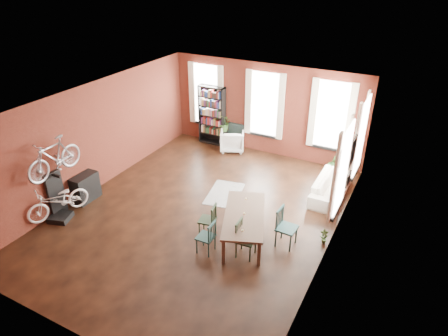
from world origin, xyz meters
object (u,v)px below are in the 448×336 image
Objects in this scene: dining_chair_a at (206,237)px; dining_chair_b at (207,220)px; plant_stand at (224,138)px; bicycle_floor at (55,188)px; console_table at (85,188)px; bike_trainer at (60,217)px; dining_chair_c at (246,239)px; white_armchair at (232,139)px; cream_sofa at (332,184)px; bookshelf at (212,115)px; dining_table at (244,226)px; dining_chair_d at (287,228)px.

dining_chair_a is 0.98× the size of dining_chair_b.
plant_stand is 6.51m from bicycle_floor.
dining_chair_a is 4.25m from console_table.
bike_trainer is 0.91× the size of plant_stand.
dining_chair_c is 5.84m from white_armchair.
white_armchair is (-2.91, 5.06, -0.04)m from dining_chair_c.
bookshelf is at bearing 71.05° from cream_sofa.
dining_chair_a is at bearing 152.82° from cream_sofa.
dining_table is 2.65× the size of console_table.
dining_chair_d is 0.46× the size of bookshelf.
bike_trainer is 0.65× the size of console_table.
dining_chair_b is 3.94m from console_table.
dining_chair_b reaches higher than dining_table.
white_armchair is at bearing -160.46° from dining_chair_a.
console_table is at bearing -96.21° from dining_chair_a.
dining_chair_a is 5.73m from white_armchair.
dining_chair_a is 0.85× the size of dining_chair_d.
bike_trainer is at bearing -94.29° from bicycle_floor.
dining_chair_a is at bearing 27.79° from bicycle_floor.
cream_sofa is 4.76m from plant_stand.
dining_chair_c is 0.57× the size of bicycle_floor.
bicycle_floor is at bearing -83.67° from console_table.
bookshelf is (-2.65, 4.99, 0.66)m from dining_chair_b.
plant_stand is at bearing 69.12° from cream_sofa.
dining_chair_d is 0.48× the size of cream_sofa.
bicycle_floor is at bearing -81.65° from dining_chair_a.
dining_chair_a is 4.20m from bicycle_floor.
dining_chair_c is 0.45× the size of cream_sofa.
dining_chair_c is at bearing 29.58° from bicycle_floor.
dining_chair_a reaches higher than console_table.
console_table is at bearing -108.91° from plant_stand.
dining_chair_a is 4.38m from cream_sofa.
console_table is at bearing 119.33° from cream_sofa.
dining_chair_b reaches higher than plant_stand.
bookshelf is at bearing 179.69° from plant_stand.
dining_chair_a is at bearing -145.10° from dining_table.
bicycle_floor reaches higher than white_armchair.
white_armchair is 0.52m from plant_stand.
plant_stand is (-4.06, 4.47, -0.22)m from dining_chair_d.
dining_table is at bearing 5.81° from console_table.
dining_chair_a is at bearing 85.53° from white_armchair.
dining_table is 0.67m from dining_chair_c.
cream_sofa is at bearing 36.87° from bike_trainer.
dining_chair_a is 0.41× the size of cream_sofa.
dining_chair_b is 5.43m from plant_stand.
dining_table is 4.84m from console_table.
dining_chair_d is 0.61× the size of bicycle_floor.
dining_chair_d is 1.94× the size of bike_trainer.
bookshelf is (-3.86, 5.28, 0.63)m from dining_chair_c.
dining_chair_b reaches higher than console_table.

